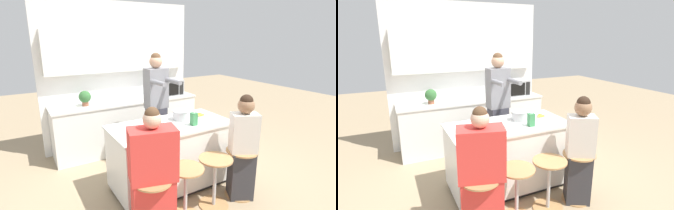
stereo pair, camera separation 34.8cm
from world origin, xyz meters
TOP-DOWN VIEW (x-y plane):
  - ground_plane at (0.00, 0.00)m, footprint 16.00×16.00m
  - wall_back at (0.00, 1.86)m, footprint 2.92×0.22m
  - back_counter at (0.00, 1.57)m, footprint 2.72×0.61m
  - kitchen_island at (0.00, 0.00)m, footprint 1.67×0.82m
  - bar_stool_leftmost at (-0.67, -0.72)m, footprint 0.42×0.42m
  - bar_stool_center_left at (-0.22, -0.69)m, footprint 0.42×0.42m
  - bar_stool_center_right at (0.22, -0.68)m, footprint 0.42×0.42m
  - bar_stool_rightmost at (0.67, -0.68)m, footprint 0.42×0.42m
  - person_cooking at (0.14, 0.67)m, footprint 0.37×0.59m
  - person_wrapped_blanket at (-0.65, -0.70)m, footprint 0.54×0.40m
  - person_seated_near at (0.65, -0.70)m, footprint 0.40×0.37m
  - cooking_pot at (0.22, 0.09)m, footprint 0.32×0.24m
  - fruit_bowl at (-0.49, -0.19)m, footprint 0.21×0.21m
  - coffee_cup_near at (-0.15, -0.26)m, footprint 0.11×0.07m
  - banana_bunch at (0.56, 0.09)m, footprint 0.15×0.11m
  - juice_carton at (0.24, -0.19)m, footprint 0.08×0.08m
  - microwave at (0.89, 1.53)m, footprint 0.49×0.36m
  - potted_plant at (-0.76, 1.57)m, footprint 0.21×0.21m

SIDE VIEW (x-z plane):
  - ground_plane at x=0.00m, z-range 0.00..0.00m
  - bar_stool_leftmost at x=-0.67m, z-range 0.06..0.72m
  - bar_stool_center_left at x=-0.22m, z-range 0.06..0.72m
  - bar_stool_center_right at x=0.22m, z-range 0.06..0.72m
  - bar_stool_rightmost at x=0.67m, z-range 0.06..0.72m
  - back_counter at x=0.00m, z-range 0.00..0.93m
  - kitchen_island at x=0.00m, z-range 0.01..0.94m
  - person_seated_near at x=0.65m, z-range -0.04..1.37m
  - person_wrapped_blanket at x=-0.65m, z-range -0.04..1.39m
  - person_cooking at x=0.14m, z-range 0.02..1.86m
  - banana_bunch at x=0.56m, z-range 0.93..0.98m
  - fruit_bowl at x=-0.49m, z-range 0.93..1.01m
  - coffee_cup_near at x=-0.15m, z-range 0.93..1.02m
  - cooking_pot at x=0.22m, z-range 0.93..1.07m
  - juice_carton at x=0.24m, z-range 0.93..1.11m
  - potted_plant at x=-0.76m, z-range 0.95..1.21m
  - microwave at x=0.89m, z-range 0.93..1.25m
  - wall_back at x=0.00m, z-range 0.19..2.89m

